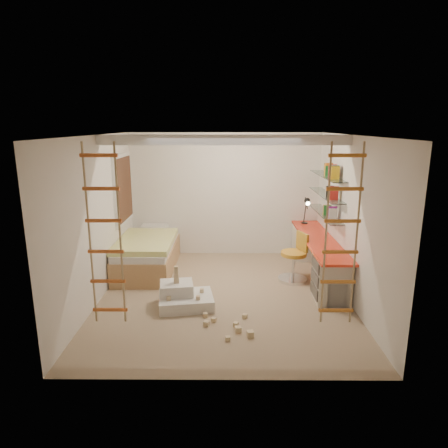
{
  "coord_description": "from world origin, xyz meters",
  "views": [
    {
      "loc": [
        0.04,
        -6.13,
        2.75
      ],
      "look_at": [
        0.0,
        0.3,
        1.15
      ],
      "focal_mm": 32.0,
      "sensor_mm": 36.0,
      "label": 1
    }
  ],
  "objects_px": {
    "bed": "(148,253)",
    "swivel_chair": "(294,263)",
    "play_platform": "(183,297)",
    "desk": "(317,256)"
  },
  "relations": [
    {
      "from": "bed",
      "to": "swivel_chair",
      "type": "bearing_deg",
      "value": -11.33
    },
    {
      "from": "bed",
      "to": "swivel_chair",
      "type": "distance_m",
      "value": 2.8
    },
    {
      "from": "play_platform",
      "to": "desk",
      "type": "bearing_deg",
      "value": 28.0
    },
    {
      "from": "desk",
      "to": "play_platform",
      "type": "relative_size",
      "value": 3.07
    },
    {
      "from": "bed",
      "to": "play_platform",
      "type": "height_order",
      "value": "bed"
    },
    {
      "from": "swivel_chair",
      "to": "desk",
      "type": "bearing_deg",
      "value": 22.54
    },
    {
      "from": "desk",
      "to": "bed",
      "type": "height_order",
      "value": "desk"
    },
    {
      "from": "bed",
      "to": "swivel_chair",
      "type": "xyz_separation_m",
      "value": [
        2.75,
        -0.55,
        -0.0
      ]
    },
    {
      "from": "play_platform",
      "to": "bed",
      "type": "bearing_deg",
      "value": 117.86
    },
    {
      "from": "desk",
      "to": "play_platform",
      "type": "bearing_deg",
      "value": -152.0
    }
  ]
}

